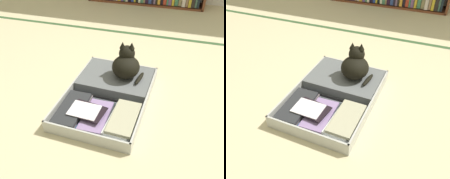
{
  "view_description": "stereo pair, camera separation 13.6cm",
  "coord_description": "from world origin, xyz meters",
  "views": [
    {
      "loc": [
        0.33,
        -1.28,
        1.19
      ],
      "look_at": [
        -0.05,
        0.02,
        0.14
      ],
      "focal_mm": 40.04,
      "sensor_mm": 36.0,
      "label": 1
    },
    {
      "loc": [
        0.46,
        -1.24,
        1.19
      ],
      "look_at": [
        -0.05,
        0.02,
        0.14
      ],
      "focal_mm": 40.04,
      "sensor_mm": 36.0,
      "label": 2
    }
  ],
  "objects": [
    {
      "name": "ground_plane",
      "position": [
        0.0,
        0.0,
        0.0
      ],
      "size": [
        10.0,
        10.0,
        0.0
      ],
      "primitive_type": "plane",
      "color": "#C9BC8F"
    },
    {
      "name": "tatami_border",
      "position": [
        0.0,
        1.21,
        0.0
      ],
      "size": [
        4.8,
        0.05,
        0.0
      ],
      "color": "#32522C",
      "rests_on": "ground_plane"
    },
    {
      "name": "open_suitcase",
      "position": [
        -0.09,
        0.09,
        0.04
      ],
      "size": [
        0.6,
        0.85,
        0.09
      ],
      "color": "#B2B3AA",
      "rests_on": "ground_plane"
    },
    {
      "name": "black_cat",
      "position": [
        -0.02,
        0.28,
        0.19
      ],
      "size": [
        0.26,
        0.25,
        0.26
      ],
      "color": "black",
      "rests_on": "open_suitcase"
    }
  ]
}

